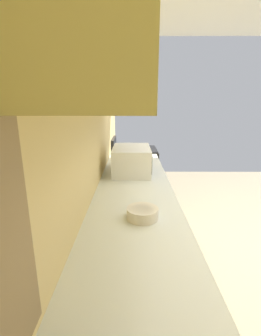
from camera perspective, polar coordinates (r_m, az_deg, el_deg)
name	(u,v)px	position (r m, az deg, el deg)	size (l,w,h in m)	color
ground_plane	(249,274)	(2.72, 26.76, -21.98)	(6.89, 6.89, 0.00)	gray
wall_back	(88,140)	(1.96, -10.24, 6.73)	(4.43, 0.12, 2.59)	#EFCD80
counter_run	(134,262)	(1.88, 0.77, -21.76)	(3.48, 0.65, 0.89)	#D1C572
upper_cabinets	(111,51)	(1.53, -4.77, 26.33)	(2.02, 0.35, 0.62)	#CCC26F
oven_range	(135,177)	(3.70, 1.01, -2.10)	(0.59, 0.69, 1.07)	black
microwave	(132,160)	(2.40, 0.29, 1.97)	(0.54, 0.38, 0.26)	white
bowl	(142,213)	(1.49, 2.92, -10.73)	(0.20, 0.20, 0.07)	silver
kettle	(137,155)	(2.91, 1.69, 3.11)	(0.17, 0.12, 0.16)	#B7BABF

